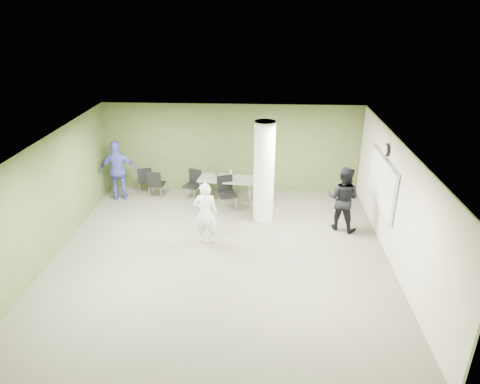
# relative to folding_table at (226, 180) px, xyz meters

# --- Properties ---
(floor) EXTENTS (8.00, 8.00, 0.00)m
(floor) POSITION_rel_folding_table_xyz_m (0.12, -3.03, -0.73)
(floor) COLOR #4D4C3D
(floor) RESTS_ON ground
(ceiling) EXTENTS (8.00, 8.00, 0.00)m
(ceiling) POSITION_rel_folding_table_xyz_m (0.12, -3.03, 2.07)
(ceiling) COLOR white
(ceiling) RESTS_ON wall_back
(wall_back) EXTENTS (8.00, 2.80, 0.02)m
(wall_back) POSITION_rel_folding_table_xyz_m (0.12, 0.97, 0.67)
(wall_back) COLOR #435226
(wall_back) RESTS_ON floor
(wall_left) EXTENTS (0.02, 8.00, 2.80)m
(wall_left) POSITION_rel_folding_table_xyz_m (-3.88, -3.03, 0.67)
(wall_left) COLOR #435226
(wall_left) RESTS_ON floor
(wall_right_cream) EXTENTS (0.02, 8.00, 2.80)m
(wall_right_cream) POSITION_rel_folding_table_xyz_m (4.12, -3.03, 0.67)
(wall_right_cream) COLOR beige
(wall_right_cream) RESTS_ON floor
(column) EXTENTS (0.56, 0.56, 2.80)m
(column) POSITION_rel_folding_table_xyz_m (1.12, -1.03, 0.67)
(column) COLOR silver
(column) RESTS_ON floor
(whiteboard) EXTENTS (0.05, 2.30, 1.30)m
(whiteboard) POSITION_rel_folding_table_xyz_m (4.04, -1.83, 0.77)
(whiteboard) COLOR silver
(whiteboard) RESTS_ON wall_right_cream
(wall_clock) EXTENTS (0.06, 0.32, 0.32)m
(wall_clock) POSITION_rel_folding_table_xyz_m (4.04, -1.83, 1.62)
(wall_clock) COLOR black
(wall_clock) RESTS_ON wall_right_cream
(folding_table) EXTENTS (1.72, 0.91, 1.03)m
(folding_table) POSITION_rel_folding_table_xyz_m (0.00, 0.00, 0.00)
(folding_table) COLOR gray
(folding_table) RESTS_ON floor
(wastebasket) EXTENTS (0.25, 0.25, 0.29)m
(wastebasket) POSITION_rel_folding_table_xyz_m (-0.66, 0.18, -0.59)
(wastebasket) COLOR #4C4C4C
(wastebasket) RESTS_ON floor
(chair_back_left) EXTENTS (0.56, 0.56, 0.90)m
(chair_back_left) POSITION_rel_folding_table_xyz_m (-2.62, 0.49, -0.21)
(chair_back_left) COLOR black
(chair_back_left) RESTS_ON floor
(chair_back_right) EXTENTS (0.50, 0.50, 0.91)m
(chair_back_right) POSITION_rel_folding_table_xyz_m (-2.20, 0.15, -0.20)
(chair_back_right) COLOR black
(chair_back_right) RESTS_ON floor
(chair_table_left) EXTENTS (0.60, 0.60, 0.92)m
(chair_table_left) POSITION_rel_folding_table_xyz_m (-1.04, 0.22, -0.20)
(chair_table_left) COLOR black
(chair_table_left) RESTS_ON floor
(chair_table_right) EXTENTS (0.64, 0.64, 0.99)m
(chair_table_right) POSITION_rel_folding_table_xyz_m (0.03, -0.44, -0.15)
(chair_table_right) COLOR black
(chair_table_right) RESTS_ON floor
(woman_white) EXTENTS (0.62, 0.43, 1.62)m
(woman_white) POSITION_rel_folding_table_xyz_m (-0.32, -2.39, 0.08)
(woman_white) COLOR silver
(woman_white) RESTS_ON floor
(man_black) EXTENTS (1.07, 0.98, 1.77)m
(man_black) POSITION_rel_folding_table_xyz_m (3.20, -1.51, 0.15)
(man_black) COLOR black
(man_black) RESTS_ON floor
(man_blue) EXTENTS (1.17, 0.67, 1.87)m
(man_blue) POSITION_rel_folding_table_xyz_m (-3.28, 0.04, 0.20)
(man_blue) COLOR #4149A3
(man_blue) RESTS_ON floor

